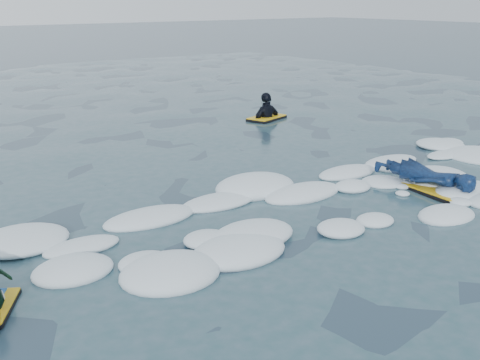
% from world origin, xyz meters
% --- Properties ---
extents(ground, '(120.00, 120.00, 0.00)m').
position_xyz_m(ground, '(0.00, 0.00, 0.00)').
color(ground, '#183139').
rests_on(ground, ground).
extents(foam_band, '(12.00, 3.10, 0.30)m').
position_xyz_m(foam_band, '(0.00, 1.03, 0.00)').
color(foam_band, white).
rests_on(foam_band, ground).
extents(prone_woman_unit, '(0.70, 1.62, 0.41)m').
position_xyz_m(prone_woman_unit, '(2.74, 0.39, 0.21)').
color(prone_woman_unit, black).
rests_on(prone_woman_unit, ground).
extents(waiting_rider_unit, '(1.12, 0.82, 1.49)m').
position_xyz_m(waiting_rider_unit, '(4.23, 6.06, -0.09)').
color(waiting_rider_unit, black).
rests_on(waiting_rider_unit, ground).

